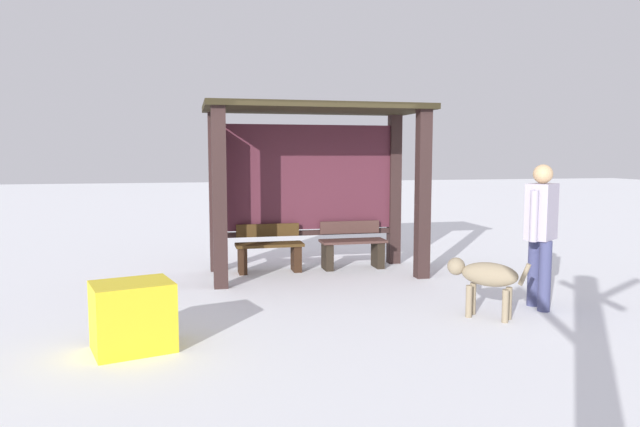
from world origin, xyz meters
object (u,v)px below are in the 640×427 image
Objects in this scene: bus_shelter at (306,159)px; grit_bin at (133,316)px; bench_center_inside at (352,248)px; bench_left_inside at (269,251)px; dog at (485,277)px; person_walking at (541,225)px.

bus_shelter is 4.66× the size of grit_bin.
bench_center_inside is at bearing 47.08° from grit_bin.
bus_shelter is at bearing -12.49° from bench_left_inside.
bus_shelter is 3.48m from dog.
dog is at bearing -165.22° from person_walking.
dog reaches higher than grit_bin.
bus_shelter is 1.93× the size of person_walking.
bench_center_inside is 0.61× the size of person_walking.
dog is (-0.82, -0.22, -0.52)m from person_walking.
person_walking is at bearing -45.34° from bench_left_inside.
bench_center_inside reaches higher than dog.
bench_center_inside is at bearing 9.26° from bus_shelter.
bench_left_inside reaches higher than dog.
bench_center_inside is (0.77, 0.13, -1.40)m from bus_shelter.
bench_left_inside is at bearing -179.96° from bench_center_inside.
bus_shelter is at bearing 115.83° from dog.
person_walking is 4.59m from grit_bin.
bus_shelter is 4.15m from grit_bin.
person_walking reaches higher than bench_center_inside.
bench_center_inside reaches higher than bench_left_inside.
bus_shelter is 3.16× the size of bench_left_inside.
bench_left_inside is at bearing 62.30° from grit_bin.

